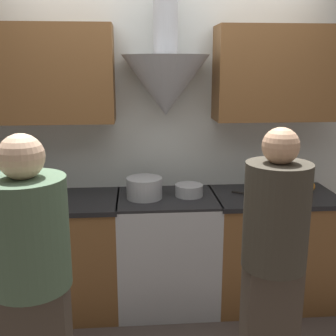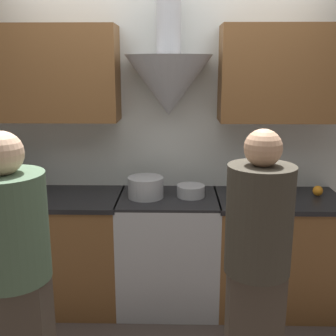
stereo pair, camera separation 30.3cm
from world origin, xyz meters
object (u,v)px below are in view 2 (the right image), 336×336
object	(u,v)px
person_foreground_right	(257,266)
stove_range	(168,251)
saucepan	(279,187)
person_foreground_left	(13,277)
wine_bottle_6	(3,177)
wine_bottle_7	(17,177)
mixing_bowl	(191,191)
stock_pot	(146,187)
orange_fruit	(318,191)

from	to	relation	value
person_foreground_right	stove_range	bearing A→B (deg)	114.10
saucepan	person_foreground_left	xyz separation A→B (m)	(-1.59, -1.32, -0.08)
wine_bottle_6	person_foreground_left	distance (m)	1.34
wine_bottle_6	wine_bottle_7	xyz separation A→B (m)	(0.11, -0.00, 0.00)
wine_bottle_7	mixing_bowl	xyz separation A→B (m)	(1.32, -0.00, -0.10)
mixing_bowl	person_foreground_left	world-z (taller)	person_foreground_left
stock_pot	mixing_bowl	bearing A→B (deg)	4.21
saucepan	person_foreground_right	world-z (taller)	person_foreground_right
saucepan	orange_fruit	bearing A→B (deg)	-12.48
wine_bottle_7	person_foreground_left	xyz separation A→B (m)	(0.42, -1.22, -0.18)
saucepan	person_foreground_left	world-z (taller)	person_foreground_left
stock_pot	saucepan	world-z (taller)	stock_pot
saucepan	mixing_bowl	bearing A→B (deg)	-171.36
wine_bottle_7	stock_pot	bearing A→B (deg)	-1.60
stove_range	wine_bottle_7	world-z (taller)	wine_bottle_7
wine_bottle_6	person_foreground_right	size ratio (longest dim) A/B	0.22
mixing_bowl	orange_fruit	bearing A→B (deg)	2.58
person_foreground_right	person_foreground_left	bearing A→B (deg)	-173.50
orange_fruit	saucepan	world-z (taller)	saucepan
wine_bottle_7	stock_pot	xyz separation A→B (m)	(0.98, -0.03, -0.07)
wine_bottle_7	mixing_bowl	bearing A→B (deg)	-0.10
orange_fruit	person_foreground_left	bearing A→B (deg)	-146.08
orange_fruit	person_foreground_right	world-z (taller)	person_foreground_right
stove_range	orange_fruit	bearing A→B (deg)	2.84
mixing_bowl	person_foreground_right	bearing A→B (deg)	-74.15
stock_pot	person_foreground_left	bearing A→B (deg)	-115.19
stock_pot	person_foreground_left	size ratio (longest dim) A/B	0.17
stove_range	person_foreground_left	world-z (taller)	person_foreground_left
wine_bottle_7	person_foreground_left	bearing A→B (deg)	-70.79
mixing_bowl	person_foreground_left	bearing A→B (deg)	-126.54
saucepan	person_foreground_left	size ratio (longest dim) A/B	0.10
wine_bottle_6	wine_bottle_7	distance (m)	0.11
wine_bottle_6	person_foreground_right	world-z (taller)	person_foreground_right
stove_range	saucepan	xyz separation A→B (m)	(0.86, 0.12, 0.49)
orange_fruit	person_foreground_right	size ratio (longest dim) A/B	0.05
wine_bottle_7	person_foreground_right	xyz separation A→B (m)	(1.63, -1.08, -0.17)
wine_bottle_7	orange_fruit	bearing A→B (deg)	1.03
mixing_bowl	person_foreground_left	distance (m)	1.51
stock_pot	person_foreground_right	distance (m)	1.24
stove_range	mixing_bowl	world-z (taller)	mixing_bowl
wine_bottle_7	person_foreground_right	bearing A→B (deg)	-33.52
saucepan	stock_pot	bearing A→B (deg)	-172.81
wine_bottle_7	saucepan	size ratio (longest dim) A/B	2.12
stove_range	stock_pot	distance (m)	0.55
saucepan	person_foreground_right	xyz separation A→B (m)	(-0.39, -1.18, -0.07)
person_foreground_left	orange_fruit	bearing A→B (deg)	33.92
wine_bottle_7	person_foreground_left	size ratio (longest dim) A/B	0.22
saucepan	wine_bottle_7	bearing A→B (deg)	-177.08
mixing_bowl	person_foreground_right	world-z (taller)	person_foreground_right
orange_fruit	person_foreground_right	xyz separation A→B (m)	(-0.67, -1.12, -0.07)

